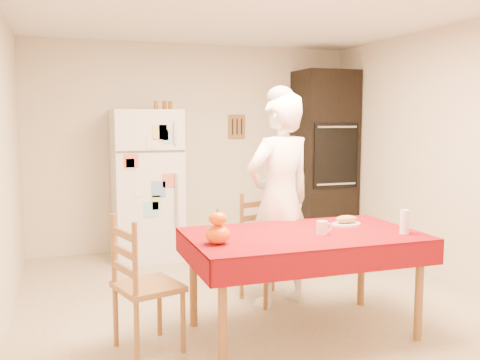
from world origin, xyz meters
name	(u,v)px	position (x,y,z in m)	size (l,w,h in m)	color
floor	(257,304)	(0.00, 0.00, 0.00)	(4.50, 4.50, 0.00)	tan
room_shell	(258,116)	(0.00, 0.00, 1.62)	(4.02, 4.52, 2.51)	beige
refrigerator	(147,185)	(-0.65, 1.88, 0.85)	(0.75, 0.74, 1.70)	white
oven_cabinet	(324,158)	(1.63, 1.93, 1.10)	(0.70, 0.62, 2.20)	black
dining_table	(303,242)	(0.10, -0.69, 0.69)	(1.70, 1.00, 0.76)	brown
chair_far	(265,242)	(0.12, 0.13, 0.51)	(0.52, 0.51, 0.95)	brown
chair_left	(139,280)	(-1.10, -0.63, 0.51)	(0.50, 0.51, 0.95)	brown
seated_woman	(280,201)	(0.18, -0.05, 0.91)	(0.66, 0.43, 1.81)	white
coffee_mug	(322,228)	(0.21, -0.78, 0.81)	(0.08, 0.08, 0.10)	white
pumpkin_lower	(218,235)	(-0.59, -0.81, 0.83)	(0.17, 0.17, 0.13)	#E25805
pumpkin_upper	(218,218)	(-0.59, -0.81, 0.94)	(0.12, 0.12, 0.09)	#C84204
wine_glass	(405,222)	(0.80, -0.94, 0.85)	(0.07, 0.07, 0.18)	white
bread_plate	(346,224)	(0.55, -0.54, 0.77)	(0.24, 0.24, 0.02)	white
bread_loaf	(346,219)	(0.55, -0.54, 0.81)	(0.18, 0.10, 0.06)	tan
spice_jar_left	(156,105)	(-0.52, 1.93, 1.75)	(0.05, 0.05, 0.10)	#975B1B
spice_jar_mid	(164,105)	(-0.42, 1.93, 1.75)	(0.05, 0.05, 0.10)	brown
spice_jar_right	(170,105)	(-0.36, 1.93, 1.75)	(0.05, 0.05, 0.10)	brown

